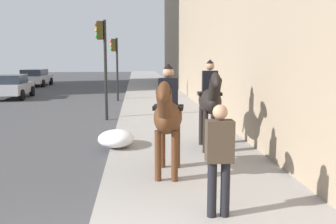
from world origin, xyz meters
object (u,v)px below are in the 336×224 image
(mounted_horse_far, at_px, (210,100))
(car_mid_lane, at_px, (35,77))
(mounted_horse_near, at_px, (168,115))
(car_near_lane, at_px, (12,86))
(pedestrian_greeting, at_px, (219,153))
(traffic_light_near_curb, at_px, (103,54))
(traffic_light_far_curb, at_px, (115,59))

(mounted_horse_far, xyz_separation_m, car_mid_lane, (23.81, 10.47, -0.65))
(mounted_horse_near, relative_size, car_near_lane, 0.55)
(mounted_horse_near, xyz_separation_m, pedestrian_greeting, (-2.08, -0.59, -0.26))
(mounted_horse_far, height_order, pedestrian_greeting, mounted_horse_far)
(car_mid_lane, distance_m, traffic_light_near_curb, 19.76)
(car_near_lane, relative_size, traffic_light_far_curb, 1.15)
(traffic_light_near_curb, bearing_deg, mounted_horse_far, -150.39)
(mounted_horse_near, bearing_deg, car_near_lane, -143.95)
(mounted_horse_far, distance_m, car_mid_lane, 26.02)
(mounted_horse_far, height_order, traffic_light_far_curb, traffic_light_far_curb)
(mounted_horse_near, relative_size, pedestrian_greeting, 1.32)
(traffic_light_far_curb, bearing_deg, car_near_lane, 74.49)
(mounted_horse_near, height_order, traffic_light_far_curb, traffic_light_far_curb)
(mounted_horse_near, bearing_deg, car_mid_lane, -151.13)
(car_mid_lane, relative_size, traffic_light_near_curb, 1.17)
(car_near_lane, bearing_deg, mounted_horse_far, -148.17)
(mounted_horse_far, distance_m, pedestrian_greeting, 4.22)
(car_near_lane, height_order, traffic_light_near_curb, traffic_light_near_curb)
(traffic_light_near_curb, bearing_deg, car_mid_lane, 21.84)
(mounted_horse_far, relative_size, traffic_light_far_curb, 0.65)
(pedestrian_greeting, xyz_separation_m, traffic_light_far_curb, (16.34, 2.36, 1.29))
(car_near_lane, height_order, car_mid_lane, same)
(car_near_lane, bearing_deg, pedestrian_greeting, -156.41)
(car_mid_lane, relative_size, traffic_light_far_curb, 1.29)
(pedestrian_greeting, distance_m, traffic_light_near_curb, 10.14)
(car_near_lane, distance_m, traffic_light_near_curb, 10.58)
(mounted_horse_far, distance_m, car_near_lane, 16.79)
(traffic_light_near_curb, relative_size, traffic_light_far_curb, 1.10)
(mounted_horse_far, relative_size, car_near_lane, 0.57)
(mounted_horse_near, relative_size, traffic_light_far_curb, 0.64)
(pedestrian_greeting, xyz_separation_m, car_near_lane, (18.09, 8.66, -0.34))
(car_mid_lane, height_order, traffic_light_near_curb, traffic_light_near_curb)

